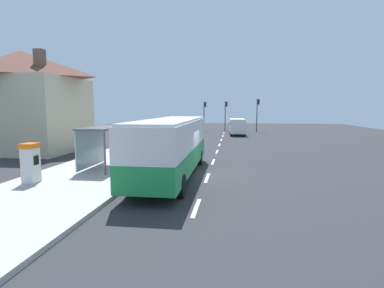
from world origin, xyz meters
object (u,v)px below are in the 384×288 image
at_px(sedan_near, 237,127).
at_px(traffic_light_near_side, 258,110).
at_px(recycling_bin_red, 145,155).
at_px(recycling_bin_blue, 151,152).
at_px(recycling_bin_orange, 142,157).
at_px(house_behind_platform, 23,100).
at_px(bus, 172,144).
at_px(white_van, 237,126).
at_px(bus_shelter, 99,136).
at_px(ticket_machine, 31,163).
at_px(recycling_bin_yellow, 148,154).
at_px(traffic_light_median, 226,111).
at_px(traffic_light_far_side, 205,111).
at_px(sedan_far, 237,125).

xyz_separation_m(sedan_near, traffic_light_near_side, (3.20, 0.80, 2.71)).
distance_m(recycling_bin_red, recycling_bin_blue, 1.40).
xyz_separation_m(recycling_bin_orange, recycling_bin_blue, (0.00, 2.10, 0.00)).
xyz_separation_m(recycling_bin_orange, house_behind_platform, (-12.57, 5.82, 3.82)).
height_order(sedan_near, recycling_bin_orange, sedan_near).
distance_m(bus, white_van, 27.14).
bearing_deg(recycling_bin_orange, sedan_near, 77.73).
distance_m(house_behind_platform, bus_shelter, 12.83).
height_order(sedan_near, recycling_bin_blue, sedan_near).
bearing_deg(recycling_bin_red, recycling_bin_blue, 90.00).
height_order(recycling_bin_orange, recycling_bin_red, same).
height_order(recycling_bin_blue, bus_shelter, bus_shelter).
relative_size(ticket_machine, bus_shelter, 0.48).
distance_m(recycling_bin_yellow, traffic_light_median, 31.33).
bearing_deg(bus, traffic_light_median, 86.52).
height_order(traffic_light_near_side, traffic_light_median, traffic_light_near_side).
height_order(traffic_light_median, bus_shelter, traffic_light_median).
distance_m(white_van, house_behind_platform, 26.72).
bearing_deg(bus, recycling_bin_blue, 118.55).
bearing_deg(white_van, bus_shelter, -108.50).
bearing_deg(white_van, traffic_light_far_side, 126.75).
distance_m(bus, sedan_far, 39.85).
bearing_deg(sedan_far, recycling_bin_red, -100.11).
relative_size(white_van, sedan_far, 1.18).
height_order(sedan_near, ticket_machine, ticket_machine).
relative_size(ticket_machine, recycling_bin_red, 2.04).
bearing_deg(traffic_light_median, recycling_bin_blue, -98.67).
bearing_deg(house_behind_platform, recycling_bin_orange, -24.86).
relative_size(ticket_machine, traffic_light_median, 0.39).
bearing_deg(sedan_far, ticket_machine, -103.74).
bearing_deg(sedan_near, white_van, -91.03).
xyz_separation_m(recycling_bin_blue, traffic_light_far_side, (1.10, 29.37, 2.60)).
bearing_deg(traffic_light_near_side, white_van, -117.64).
bearing_deg(white_van, sedan_far, 89.54).
bearing_deg(bus, recycling_bin_red, 128.11).
bearing_deg(traffic_light_far_side, sedan_near, -16.52).
height_order(sedan_near, sedan_far, same).
bearing_deg(traffic_light_median, bus_shelter, -101.45).
relative_size(sedan_far, ticket_machine, 2.30).
height_order(sedan_near, traffic_light_median, traffic_light_median).
relative_size(recycling_bin_red, traffic_light_median, 0.19).
bearing_deg(sedan_far, recycling_bin_orange, -99.93).
bearing_deg(recycling_bin_red, bus, -51.89).
bearing_deg(traffic_light_far_side, recycling_bin_orange, -92.00).
relative_size(sedan_near, traffic_light_far_side, 0.91).
relative_size(traffic_light_near_side, bus_shelter, 1.32).
bearing_deg(traffic_light_median, sedan_far, 68.73).
height_order(ticket_machine, traffic_light_far_side, traffic_light_far_side).
bearing_deg(traffic_light_far_side, recycling_bin_red, -92.05).
height_order(sedan_near, traffic_light_near_side, traffic_light_near_side).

